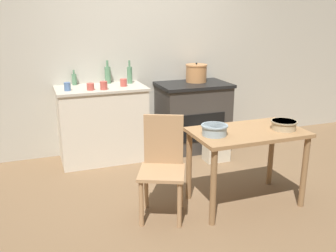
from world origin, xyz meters
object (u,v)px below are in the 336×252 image
at_px(stock_pot, 196,73).
at_px(bottle_mid_left, 130,75).
at_px(chair, 163,164).
at_px(cup_center_right, 90,87).
at_px(mixing_bowl_small, 284,125).
at_px(stove, 193,116).
at_px(flour_sack, 216,147).
at_px(cup_center_left, 104,86).
at_px(work_table, 247,143).
at_px(mixing_bowl_large, 214,129).
at_px(cup_center, 67,87).
at_px(bottle_left, 108,74).
at_px(cup_mid_right, 124,83).
at_px(bottle_far_left, 74,79).

bearing_deg(stock_pot, bottle_mid_left, 176.34).
distance_m(chair, cup_center_right, 1.53).
height_order(mixing_bowl_small, cup_center_right, cup_center_right).
xyz_separation_m(stove, stock_pot, (0.08, 0.08, 0.57)).
relative_size(stove, flour_sack, 2.60).
bearing_deg(flour_sack, stock_pot, 91.57).
bearing_deg(mixing_bowl_small, cup_center_left, 132.24).
bearing_deg(cup_center_left, stock_pot, 10.62).
bearing_deg(cup_center_right, stove, 5.77).
relative_size(work_table, mixing_bowl_large, 4.37).
distance_m(bottle_mid_left, cup_center_left, 0.50).
bearing_deg(stove, work_table, -95.60).
height_order(chair, cup_center, cup_center).
bearing_deg(stock_pot, cup_center_left, -169.38).
bearing_deg(cup_center_left, cup_center_right, 170.49).
relative_size(bottle_left, cup_center_right, 3.41).
distance_m(stove, cup_center, 1.71).
height_order(chair, cup_center_left, cup_center_left).
bearing_deg(mixing_bowl_small, bottle_left, 123.13).
relative_size(chair, bottle_left, 3.15).
bearing_deg(cup_center, stock_pot, 5.40).
height_order(mixing_bowl_small, cup_center, cup_center).
distance_m(chair, stock_pot, 2.00).
xyz_separation_m(flour_sack, stock_pot, (-0.02, 0.62, 0.84)).
bearing_deg(work_table, cup_mid_right, 116.72).
distance_m(flour_sack, bottle_mid_left, 1.43).
distance_m(work_table, cup_mid_right, 1.80).
relative_size(stove, cup_center_left, 9.49).
distance_m(work_table, stock_pot, 1.76).
relative_size(mixing_bowl_large, cup_center, 2.50).
relative_size(flour_sack, bottle_left, 1.23).
xyz_separation_m(mixing_bowl_small, bottle_far_left, (-1.69, 1.97, 0.22)).
bearing_deg(work_table, chair, 174.63).
relative_size(stock_pot, bottle_far_left, 1.54).
distance_m(bottle_left, cup_mid_right, 0.31).
distance_m(stock_pot, cup_center, 1.71).
bearing_deg(stock_pot, cup_center, -174.60).
relative_size(bottle_mid_left, cup_center_right, 3.41).
height_order(work_table, cup_center, cup_center).
xyz_separation_m(mixing_bowl_small, cup_center_left, (-1.40, 1.54, 0.19)).
height_order(stock_pot, mixing_bowl_small, stock_pot).
height_order(mixing_bowl_small, bottle_far_left, bottle_far_left).
distance_m(work_table, cup_center_right, 1.95).
xyz_separation_m(stove, cup_mid_right, (-0.95, -0.04, 0.52)).
bearing_deg(flour_sack, cup_mid_right, 154.41).
xyz_separation_m(work_table, stock_pot, (0.23, 1.70, 0.40)).
distance_m(stove, cup_center_left, 1.34).
xyz_separation_m(work_table, bottle_left, (-0.93, 1.85, 0.42)).
distance_m(chair, mixing_bowl_small, 1.20).
distance_m(mixing_bowl_large, bottle_left, 1.97).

